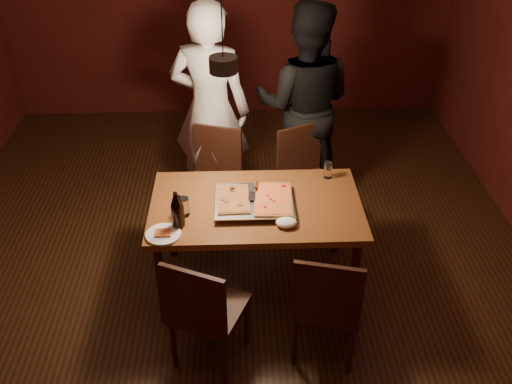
{
  "coord_description": "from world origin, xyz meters",
  "views": [
    {
      "loc": [
        0.08,
        -3.41,
        3.06
      ],
      "look_at": [
        0.2,
        -0.09,
        0.85
      ],
      "focal_mm": 40.0,
      "sensor_mm": 36.0,
      "label": 1
    }
  ],
  "objects_px": {
    "chair_far_left": "(215,170)",
    "pendant_lamp": "(223,63)",
    "beer_bottle_a": "(177,210)",
    "plate_slice": "(163,234)",
    "chair_near_left": "(203,305)",
    "beer_bottle_b": "(179,211)",
    "diner_white": "(210,110)",
    "pizza_tray": "(254,203)",
    "diner_dark": "(304,105)",
    "dining_table": "(256,212)",
    "chair_near_right": "(327,298)",
    "chair_far_right": "(305,169)"
  },
  "relations": [
    {
      "from": "chair_far_left",
      "to": "pendant_lamp",
      "type": "relative_size",
      "value": 0.48
    },
    {
      "from": "beer_bottle_a",
      "to": "plate_slice",
      "type": "height_order",
      "value": "beer_bottle_a"
    },
    {
      "from": "chair_near_left",
      "to": "beer_bottle_a",
      "type": "xyz_separation_m",
      "value": [
        -0.17,
        0.52,
        0.35
      ]
    },
    {
      "from": "beer_bottle_b",
      "to": "diner_white",
      "type": "xyz_separation_m",
      "value": [
        0.17,
        1.37,
        0.08
      ]
    },
    {
      "from": "pizza_tray",
      "to": "diner_dark",
      "type": "bearing_deg",
      "value": 73.09
    },
    {
      "from": "dining_table",
      "to": "chair_near_right",
      "type": "relative_size",
      "value": 2.96
    },
    {
      "from": "diner_white",
      "to": "diner_dark",
      "type": "distance_m",
      "value": 0.83
    },
    {
      "from": "chair_far_right",
      "to": "chair_near_right",
      "type": "xyz_separation_m",
      "value": [
        -0.02,
        -1.55,
        0.0
      ]
    },
    {
      "from": "chair_near_right",
      "to": "pizza_tray",
      "type": "bearing_deg",
      "value": 134.54
    },
    {
      "from": "diner_white",
      "to": "diner_dark",
      "type": "height_order",
      "value": "diner_white"
    },
    {
      "from": "dining_table",
      "to": "pizza_tray",
      "type": "relative_size",
      "value": 2.73
    },
    {
      "from": "chair_far_left",
      "to": "chair_near_left",
      "type": "xyz_separation_m",
      "value": [
        -0.03,
        -1.59,
        0.0
      ]
    },
    {
      "from": "pizza_tray",
      "to": "diner_dark",
      "type": "relative_size",
      "value": 0.3
    },
    {
      "from": "beer_bottle_b",
      "to": "beer_bottle_a",
      "type": "bearing_deg",
      "value": -120.0
    },
    {
      "from": "chair_far_left",
      "to": "diner_dark",
      "type": "distance_m",
      "value": 0.99
    },
    {
      "from": "chair_near_right",
      "to": "diner_white",
      "type": "xyz_separation_m",
      "value": [
        -0.77,
        1.88,
        0.41
      ]
    },
    {
      "from": "dining_table",
      "to": "beer_bottle_a",
      "type": "relative_size",
      "value": 5.38
    },
    {
      "from": "plate_slice",
      "to": "beer_bottle_a",
      "type": "bearing_deg",
      "value": 43.36
    },
    {
      "from": "chair_near_left",
      "to": "pizza_tray",
      "type": "distance_m",
      "value": 0.86
    },
    {
      "from": "chair_far_right",
      "to": "plate_slice",
      "type": "xyz_separation_m",
      "value": [
        -1.06,
        -1.15,
        0.22
      ]
    },
    {
      "from": "chair_near_left",
      "to": "beer_bottle_b",
      "type": "xyz_separation_m",
      "value": [
        -0.16,
        0.54,
        0.33
      ]
    },
    {
      "from": "chair_far_right",
      "to": "beer_bottle_a",
      "type": "bearing_deg",
      "value": 23.11
    },
    {
      "from": "chair_far_right",
      "to": "diner_dark",
      "type": "distance_m",
      "value": 0.6
    },
    {
      "from": "beer_bottle_b",
      "to": "chair_near_right",
      "type": "bearing_deg",
      "value": -28.77
    },
    {
      "from": "chair_far_left",
      "to": "pendant_lamp",
      "type": "bearing_deg",
      "value": 117.57
    },
    {
      "from": "chair_far_left",
      "to": "pendant_lamp",
      "type": "xyz_separation_m",
      "value": [
        0.12,
        -0.72,
        1.22
      ]
    },
    {
      "from": "beer_bottle_a",
      "to": "chair_near_right",
      "type": "bearing_deg",
      "value": -27.14
    },
    {
      "from": "diner_white",
      "to": "pendant_lamp",
      "type": "height_order",
      "value": "pendant_lamp"
    },
    {
      "from": "pizza_tray",
      "to": "beer_bottle_b",
      "type": "bearing_deg",
      "value": -153.81
    },
    {
      "from": "chair_near_left",
      "to": "diner_dark",
      "type": "distance_m",
      "value": 2.23
    },
    {
      "from": "beer_bottle_b",
      "to": "plate_slice",
      "type": "xyz_separation_m",
      "value": [
        -0.11,
        -0.11,
        -0.11
      ]
    },
    {
      "from": "chair_far_left",
      "to": "chair_far_right",
      "type": "relative_size",
      "value": 0.95
    },
    {
      "from": "pizza_tray",
      "to": "chair_near_right",
      "type": "bearing_deg",
      "value": -55.36
    },
    {
      "from": "chair_near_right",
      "to": "beer_bottle_a",
      "type": "height_order",
      "value": "beer_bottle_a"
    },
    {
      "from": "pizza_tray",
      "to": "diner_white",
      "type": "distance_m",
      "value": 1.22
    },
    {
      "from": "chair_far_right",
      "to": "pizza_tray",
      "type": "height_order",
      "value": "chair_far_right"
    },
    {
      "from": "dining_table",
      "to": "pendant_lamp",
      "type": "height_order",
      "value": "pendant_lamp"
    },
    {
      "from": "chair_far_left",
      "to": "pizza_tray",
      "type": "bearing_deg",
      "value": 128.29
    },
    {
      "from": "chair_near_left",
      "to": "beer_bottle_a",
      "type": "relative_size",
      "value": 1.99
    },
    {
      "from": "plate_slice",
      "to": "beer_bottle_b",
      "type": "bearing_deg",
      "value": 46.62
    },
    {
      "from": "chair_near_left",
      "to": "pendant_lamp",
      "type": "xyz_separation_m",
      "value": [
        0.16,
        0.87,
        1.22
      ]
    },
    {
      "from": "chair_far_left",
      "to": "pizza_tray",
      "type": "distance_m",
      "value": 0.92
    },
    {
      "from": "diner_white",
      "to": "pendant_lamp",
      "type": "xyz_separation_m",
      "value": [
        0.15,
        -1.04,
        0.82
      ]
    },
    {
      "from": "chair_far_left",
      "to": "beer_bottle_a",
      "type": "height_order",
      "value": "beer_bottle_a"
    },
    {
      "from": "dining_table",
      "to": "chair_far_left",
      "type": "xyz_separation_m",
      "value": [
        -0.32,
        0.82,
        -0.14
      ]
    },
    {
      "from": "pizza_tray",
      "to": "pendant_lamp",
      "type": "bearing_deg",
      "value": 151.91
    },
    {
      "from": "chair_far_right",
      "to": "beer_bottle_b",
      "type": "distance_m",
      "value": 1.45
    },
    {
      "from": "beer_bottle_a",
      "to": "beer_bottle_b",
      "type": "height_order",
      "value": "beer_bottle_a"
    },
    {
      "from": "pizza_tray",
      "to": "pendant_lamp",
      "type": "height_order",
      "value": "pendant_lamp"
    },
    {
      "from": "chair_far_right",
      "to": "pendant_lamp",
      "type": "bearing_deg",
      "value": 23.43
    }
  ]
}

